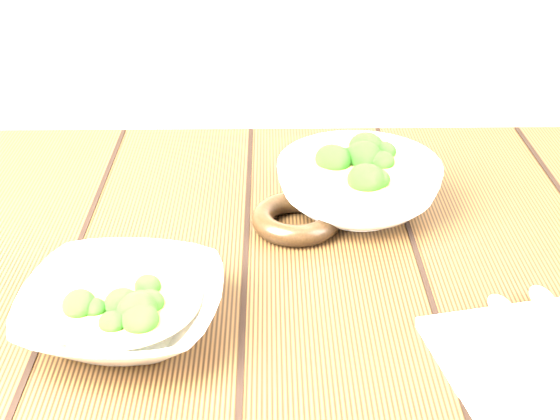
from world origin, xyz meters
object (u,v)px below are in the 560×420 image
Objects in this scene: soup_bowl_front at (122,308)px; napkin at (544,359)px; soup_bowl_back at (358,184)px; trivet at (296,219)px; table at (264,352)px.

soup_bowl_front reaches higher than napkin.
soup_bowl_back is at bearing 43.35° from soup_bowl_front.
soup_bowl_front reaches higher than trivet.
soup_bowl_front is at bearing -136.65° from soup_bowl_back.
soup_bowl_front is 0.94× the size of soup_bowl_back.
table is at bearing 136.59° from napkin.
trivet is at bearing 119.90° from napkin.
napkin is (0.27, -0.17, 0.13)m from table.
soup_bowl_front is 0.36m from soup_bowl_back.
soup_bowl_back reaches higher than soup_bowl_front.
soup_bowl_back reaches higher than trivet.
soup_bowl_back is at bearing 48.73° from table.
trivet is (0.04, 0.09, 0.13)m from table.
soup_bowl_front is at bearing -132.29° from trivet.
soup_bowl_front is 0.27m from trivet.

